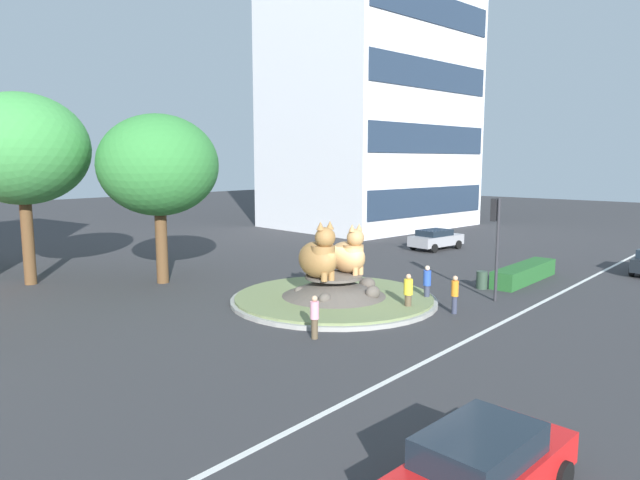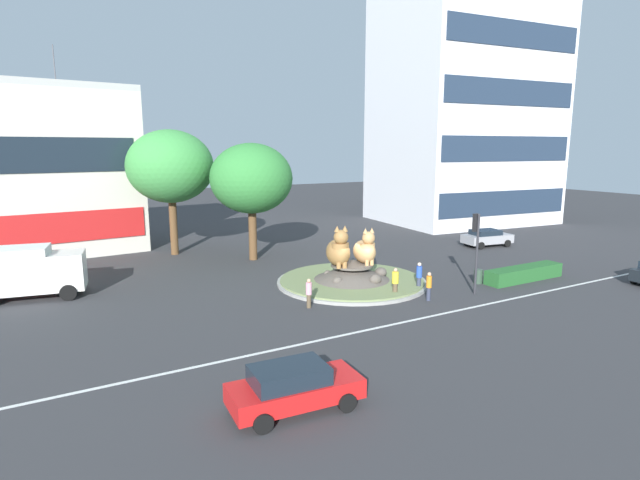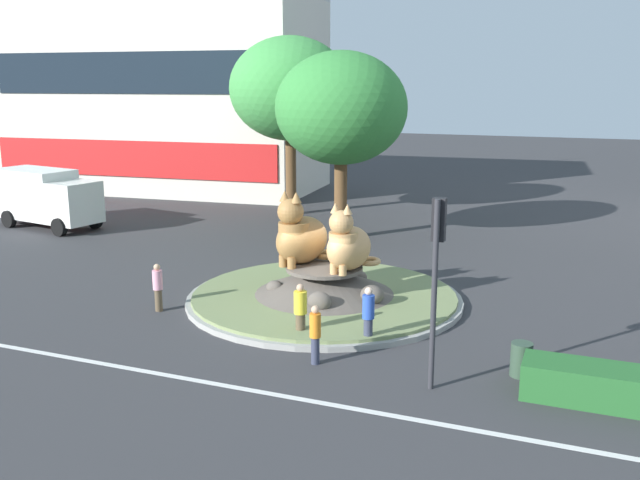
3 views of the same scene
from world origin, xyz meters
TOP-DOWN VIEW (x-y plane):
  - ground_plane at (0.00, 0.00)m, footprint 160.00×160.00m
  - lane_centreline at (0.00, -7.36)m, footprint 112.00×0.20m
  - roundabout_island at (0.01, -0.01)m, footprint 9.54×9.54m
  - cat_statue_tabby at (-0.94, 0.08)m, footprint 2.26×2.74m
  - cat_statue_calico at (0.90, -0.17)m, footprint 1.73×2.37m
  - traffic_light_mast at (5.04, -5.48)m, footprint 0.32×0.46m
  - office_tower at (26.46, 17.34)m, footprint 19.24×16.07m
  - clipped_hedge_strip at (10.22, -4.92)m, footprint 6.14×1.20m
  - broadleaf_tree_behind_island at (-2.88, 9.53)m, footprint 6.22×6.22m
  - second_tree_near_tower at (-7.71, 14.48)m, footprint 6.75×6.75m
  - pedestrian_yellow_shirt at (0.66, -3.62)m, footprint 0.39×0.39m
  - pedestrian_pink_shirt at (-4.73, -3.03)m, footprint 0.33×0.33m
  - pedestrian_blue_shirt at (2.67, -3.35)m, footprint 0.35×0.35m
  - pedestrian_orange_shirt at (1.78, -5.23)m, footprint 0.31×0.31m
  - hatchback_near_shophouse at (16.98, 4.36)m, footprint 4.51×2.60m
  - parked_car_right at (-10.21, -12.17)m, footprint 4.50×2.26m
  - delivery_box_truck at (-18.06, 6.38)m, footprint 6.37×3.33m
  - litter_bin at (7.03, -3.99)m, footprint 0.56×0.56m

SIDE VIEW (x-z plane):
  - ground_plane at x=0.00m, z-range 0.00..0.00m
  - lane_centreline at x=0.00m, z-range 0.00..0.01m
  - roundabout_island at x=0.01m, z-range -0.17..1.07m
  - clipped_hedge_strip at x=10.22m, z-range 0.00..0.90m
  - litter_bin at x=7.03m, z-range 0.00..0.90m
  - hatchback_near_shophouse at x=16.98m, z-range 0.05..1.53m
  - parked_car_right at x=-10.21m, z-range 0.04..1.58m
  - pedestrian_pink_shirt at x=-4.73m, z-range 0.05..1.67m
  - pedestrian_yellow_shirt at x=0.66m, z-range 0.04..1.72m
  - pedestrian_orange_shirt at x=1.78m, z-range 0.06..1.71m
  - pedestrian_blue_shirt at x=2.67m, z-range 0.05..1.78m
  - delivery_box_truck at x=-18.06m, z-range 0.13..3.14m
  - cat_statue_calico at x=0.90m, z-range 0.93..3.29m
  - cat_statue_tabby at x=-0.94m, z-range 0.89..3.52m
  - traffic_light_mast at x=5.04m, z-range 0.95..5.73m
  - broadleaf_tree_behind_island at x=-2.88m, z-range 1.78..10.68m
  - second_tree_near_tower at x=-7.71m, z-range 2.08..12.04m
  - office_tower at x=26.46m, z-range 0.00..33.78m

